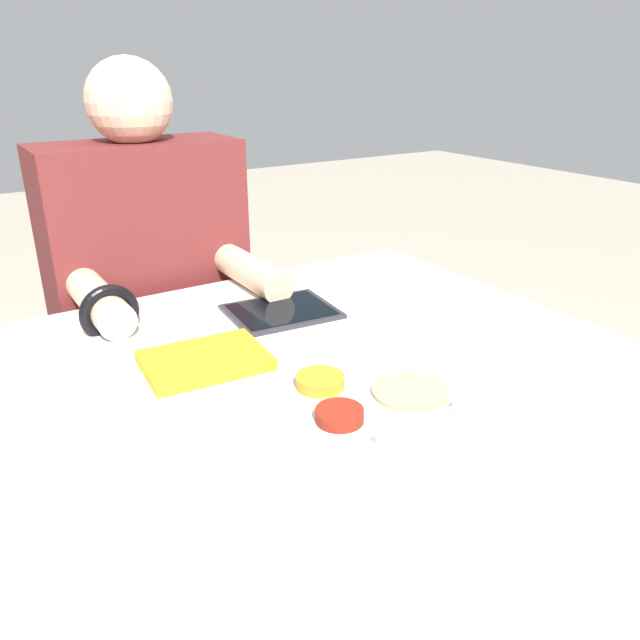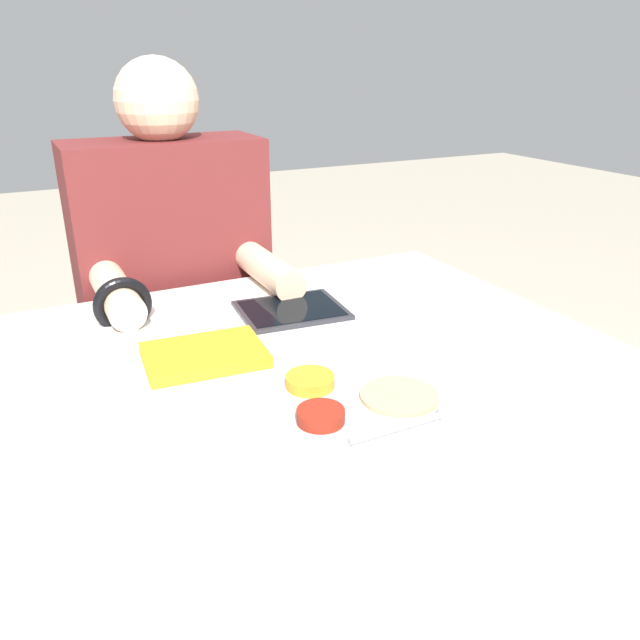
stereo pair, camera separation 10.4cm
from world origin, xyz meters
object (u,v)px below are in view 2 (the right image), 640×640
Objects in this scene: thali_tray at (357,403)px; red_notebook at (204,356)px; person_diner at (179,337)px; tablet_device at (291,310)px.

red_notebook is (-0.15, 0.25, 0.00)m from thali_tray.
person_diner reaches higher than red_notebook.
red_notebook is 0.95× the size of tablet_device.
thali_tray is 0.29m from red_notebook.
thali_tray is at bearing -100.16° from tablet_device.
person_diner is at bearing 81.51° from red_notebook.
thali_tray reaches higher than red_notebook.
person_diner is at bearing 95.58° from thali_tray.
red_notebook reaches higher than tablet_device.
thali_tray is at bearing -58.78° from red_notebook.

